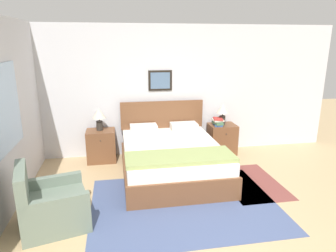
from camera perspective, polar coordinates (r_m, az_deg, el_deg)
The scene contains 16 objects.
ground_plane at distance 3.78m, azimuth 7.23°, elevation -21.00°, with size 16.00×16.00×0.00m, color tan.
wall_back at distance 6.10m, azimuth -0.84°, elevation 6.70°, with size 7.21×0.09×2.60m.
wall_left at distance 4.73m, azimuth -27.96°, elevation 2.28°, with size 0.08×5.44×2.60m.
area_rug_main at distance 4.46m, azimuth 3.11°, elevation -14.61°, with size 2.64×1.99×0.01m.
area_rug_bedside at distance 5.26m, azimuth 15.50°, elevation -10.24°, with size 0.89×1.38×0.01m.
bed at distance 5.26m, azimuth 0.65°, elevation -6.04°, with size 1.68×2.17×1.11m.
armchair at distance 4.14m, azimuth -21.45°, elevation -14.04°, with size 0.94×0.90×0.83m.
nightstand_near_window at distance 5.98m, azimuth -12.57°, elevation -3.67°, with size 0.54×0.47×0.62m.
nightstand_by_door at distance 6.34m, azimuth 10.23°, elevation -2.42°, with size 0.54×0.47×0.62m.
table_lamp_near_window at distance 5.83m, azimuth -13.02°, elevation 2.03°, with size 0.26×0.26×0.44m.
table_lamp_by_door at distance 6.20m, azimuth 10.39°, elevation 2.98°, with size 0.26×0.26×0.44m.
book_thick_bottom at distance 6.17m, azimuth 9.44°, elevation 0.26°, with size 0.18×0.26×0.03m.
book_hardcover_middle at distance 6.16m, azimuth 9.46°, elevation 0.56°, with size 0.18×0.28×0.04m.
book_novel_upper at distance 6.15m, azimuth 9.47°, elevation 0.84°, with size 0.19×0.22×0.03m.
book_slim_near_top at distance 6.15m, azimuth 9.48°, elevation 1.11°, with size 0.21×0.23×0.03m.
book_paperback_top at distance 6.14m, azimuth 9.49°, elevation 1.37°, with size 0.21×0.27×0.03m.
Camera 1 is at (-0.96, -2.88, 2.25)m, focal length 32.00 mm.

